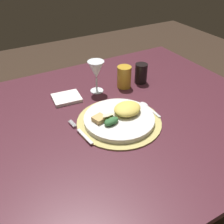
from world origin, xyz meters
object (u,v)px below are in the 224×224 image
fork (81,133)px  napkin (67,98)px  spoon (147,107)px  wine_glass (96,71)px  amber_tumbler (124,77)px  dining_table (113,139)px  dinner_plate (118,119)px  dark_tumbler (141,73)px

fork → napkin: size_ratio=1.38×
spoon → napkin: size_ratio=1.09×
fork → wine_glass: size_ratio=1.11×
fork → spoon: 0.31m
fork → amber_tumbler: (0.33, 0.23, 0.04)m
spoon → wine_glass: wine_glass is taller
dining_table → amber_tumbler: 0.31m
dining_table → napkin: (-0.12, 0.22, 0.13)m
dinner_plate → dining_table: bearing=85.6°
fork → dining_table: bearing=15.4°
dinner_plate → dark_tumbler: dark_tumbler is taller
spoon → dark_tumbler: size_ratio=1.35×
fork → spoon: bearing=4.2°
napkin → dark_tumbler: 0.38m
dinner_plate → spoon: 0.16m
wine_glass → dark_tumbler: wine_glass is taller
spoon → amber_tumbler: amber_tumbler is taller
napkin → amber_tumbler: amber_tumbler is taller
amber_tumbler → dining_table: bearing=-131.6°
fork → spoon: size_ratio=1.28×
dining_table → napkin: napkin is taller
wine_glass → dark_tumbler: 0.24m
dinner_plate → amber_tumbler: 0.29m
dinner_plate → spoon: bearing=9.3°
dinner_plate → fork: bearing=179.0°
dinner_plate → spoon: (0.16, 0.03, -0.01)m
fork → dark_tumbler: (0.42, 0.23, 0.04)m
dinner_plate → spoon: size_ratio=2.11×
wine_glass → dark_tumbler: (0.23, -0.03, -0.06)m
dining_table → dark_tumbler: 0.36m
wine_glass → spoon: bearing=-63.5°
dining_table → dinner_plate: dinner_plate is taller
spoon → napkin: (-0.27, 0.24, -0.00)m
amber_tumbler → dark_tumbler: size_ratio=1.08×
spoon → fork: bearing=-175.8°
napkin → wine_glass: wine_glass is taller
wine_glass → dark_tumbler: bearing=-6.7°
wine_glass → napkin: bearing=179.7°
dining_table → fork: 0.21m
napkin → amber_tumbler: bearing=-5.4°
dining_table → spoon: 0.20m
spoon → wine_glass: bearing=116.5°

